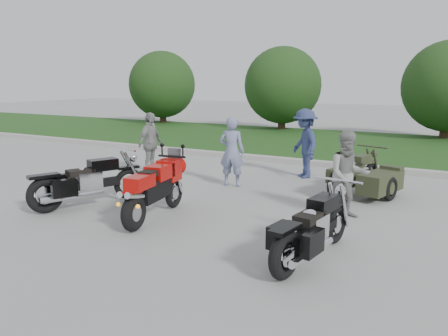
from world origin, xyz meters
The scene contains 13 objects.
ground centered at (0.00, 0.00, 0.00)m, with size 80.00×80.00×0.00m, color #9F9F99.
curb centered at (0.00, 6.00, 0.07)m, with size 60.00×0.30×0.15m, color #A7A59D.
grass_strip centered at (0.00, 10.15, 0.07)m, with size 60.00×8.00×0.14m, color #2D561D.
tree_far_left centered at (-10.00, 13.50, 2.19)m, with size 3.60×3.60×4.00m.
tree_mid_left centered at (-3.00, 13.50, 2.19)m, with size 3.60×3.60×4.00m.
sportbike_red centered at (-0.10, -0.21, 0.57)m, with size 0.54×2.06×0.98m.
cruiser_left centered at (-1.78, -0.23, 0.46)m, with size 1.09×2.20×0.90m.
cruiser_right centered at (2.92, -0.70, 0.43)m, with size 0.51×2.17×0.84m.
cruiser_sidecar centered at (2.96, 3.18, 0.38)m, with size 1.36×2.05×0.81m.
person_stripe centered at (-0.04, 2.65, 0.81)m, with size 0.59×0.39×1.63m, color gray.
person_grey centered at (2.89, 1.51, 0.78)m, with size 0.76×0.59×1.57m, color gray.
person_denim centered at (1.14, 4.35, 0.87)m, with size 1.13×0.65×1.75m, color navy.
person_back centered at (-2.55, 2.84, 0.81)m, with size 0.95×0.40×1.62m, color gray.
Camera 1 is at (4.56, -6.19, 2.44)m, focal length 35.00 mm.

